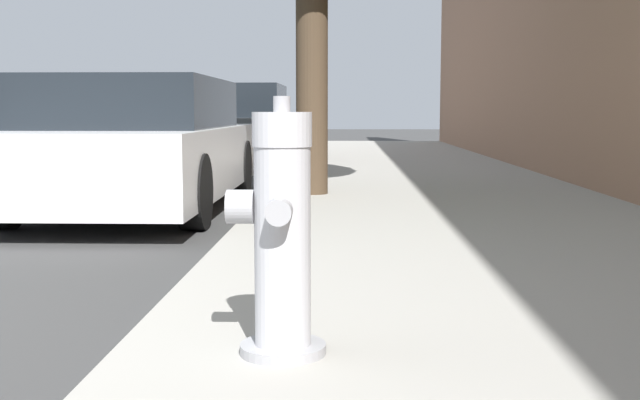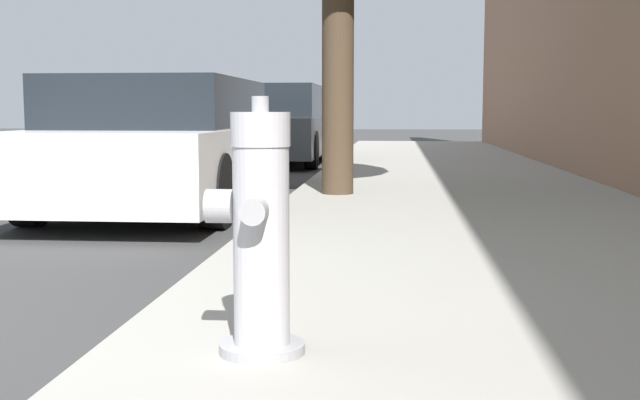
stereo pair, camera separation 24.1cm
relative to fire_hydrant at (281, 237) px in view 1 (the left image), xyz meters
name	(u,v)px [view 1 (the left image)]	position (x,y,z in m)	size (l,w,h in m)	color
sidewalk_slab	(602,370)	(1.12, 0.04, -0.47)	(3.45, 40.00, 0.12)	#99968E
fire_hydrant	(281,237)	(0.00, 0.00, 0.00)	(0.34, 0.35, 0.89)	#97979C
parked_car_near	(140,146)	(-1.79, 5.05, 0.09)	(1.78, 4.51, 1.27)	silver
parked_car_mid	(240,127)	(-1.70, 11.66, 0.15)	(1.73, 3.91, 1.43)	#4C5156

